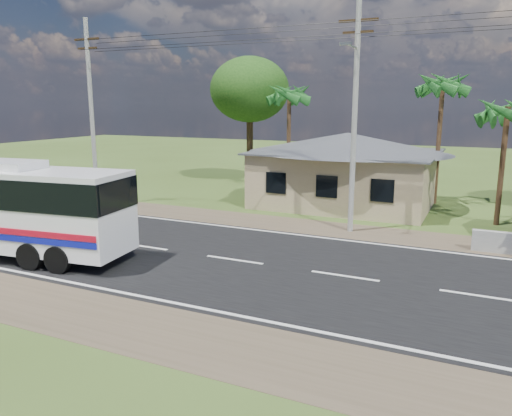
{
  "coord_description": "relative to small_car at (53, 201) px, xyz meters",
  "views": [
    {
      "loc": [
        8.85,
        -16.9,
        6.17
      ],
      "look_at": [
        0.48,
        1.0,
        1.99
      ],
      "focal_mm": 35.0,
      "sensor_mm": 36.0,
      "label": 1
    }
  ],
  "objects": [
    {
      "name": "tree_behind_house",
      "position": [
        5.32,
        14.71,
        6.41
      ],
      "size": [
        6.0,
        6.0,
        9.61
      ],
      "color": "#47301E",
      "rests_on": "ground"
    },
    {
      "name": "ground",
      "position": [
        13.32,
        -3.29,
        -0.7
      ],
      "size": [
        120.0,
        120.0,
        0.0
      ],
      "primitive_type": "plane",
      "color": "#364B1A",
      "rests_on": "ground"
    },
    {
      "name": "palm_far",
      "position": [
        9.32,
        12.71,
        5.97
      ],
      "size": [
        2.8,
        2.8,
        7.7
      ],
      "color": "#47301E",
      "rests_on": "ground"
    },
    {
      "name": "small_car",
      "position": [
        0.0,
        0.0,
        0.0
      ],
      "size": [
        3.09,
        4.45,
        1.41
      ],
      "primitive_type": "imported",
      "rotation": [
        0.0,
        0.0,
        0.39
      ],
      "color": "#2E2E30",
      "rests_on": "ground"
    },
    {
      "name": "house",
      "position": [
        14.32,
        9.71,
        1.94
      ],
      "size": [
        12.4,
        10.0,
        5.0
      ],
      "color": "tan",
      "rests_on": "ground"
    },
    {
      "name": "road",
      "position": [
        13.32,
        -3.29,
        -0.69
      ],
      "size": [
        120.0,
        16.0,
        0.03
      ],
      "color": "black",
      "rests_on": "ground"
    },
    {
      "name": "utility_poles",
      "position": [
        15.99,
        3.2,
        5.06
      ],
      "size": [
        32.8,
        2.22,
        11.0
      ],
      "color": "#9E9E99",
      "rests_on": "ground"
    },
    {
      "name": "palm_mid",
      "position": [
        19.32,
        12.21,
        6.46
      ],
      "size": [
        2.8,
        2.8,
        8.2
      ],
      "color": "#47301E",
      "rests_on": "ground"
    },
    {
      "name": "palm_near",
      "position": [
        22.82,
        7.71,
        5.01
      ],
      "size": [
        2.8,
        2.8,
        6.7
      ],
      "color": "#47301E",
      "rests_on": "ground"
    }
  ]
}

